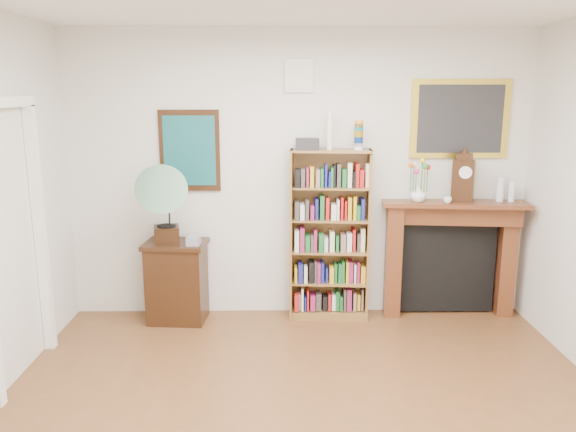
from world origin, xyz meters
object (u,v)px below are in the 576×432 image
(mantel_clock, at_px, (463,179))
(bottle_right, at_px, (512,191))
(side_cabinet, at_px, (177,281))
(bottle_left, at_px, (500,189))
(teacup, at_px, (447,200))
(fireplace, at_px, (450,248))
(bookshelf, at_px, (330,226))
(cd_stack, at_px, (193,241))
(gramophone, at_px, (162,199))
(flower_vase, at_px, (418,194))

(mantel_clock, bearing_deg, bottle_right, 24.88)
(side_cabinet, height_order, bottle_left, bottle_left)
(mantel_clock, distance_m, teacup, 0.26)
(fireplace, xyz_separation_m, mantel_clock, (0.06, -0.07, 0.70))
(teacup, xyz_separation_m, bottle_right, (0.64, 0.07, 0.07))
(teacup, bearing_deg, fireplace, 54.85)
(bookshelf, height_order, cd_stack, bookshelf)
(gramophone, xyz_separation_m, bottle_right, (3.33, 0.15, 0.04))
(side_cabinet, bearing_deg, teacup, 4.49)
(cd_stack, height_order, teacup, teacup)
(fireplace, relative_size, teacup, 17.97)
(gramophone, relative_size, teacup, 9.80)
(gramophone, distance_m, cd_stack, 0.49)
(fireplace, bearing_deg, bookshelf, -171.43)
(cd_stack, bearing_deg, bottle_right, 3.30)
(cd_stack, distance_m, bottle_left, 2.98)
(gramophone, bearing_deg, mantel_clock, -9.65)
(bookshelf, xyz_separation_m, flower_vase, (0.84, -0.00, 0.31))
(bookshelf, distance_m, side_cabinet, 1.59)
(gramophone, xyz_separation_m, cd_stack, (0.28, -0.03, -0.39))
(mantel_clock, height_order, flower_vase, mantel_clock)
(fireplace, bearing_deg, flower_vase, -164.90)
(fireplace, height_order, bottle_left, bottle_left)
(gramophone, height_order, bottle_left, gramophone)
(side_cabinet, xyz_separation_m, teacup, (2.60, -0.01, 0.80))
(fireplace, bearing_deg, side_cabinet, -171.32)
(gramophone, distance_m, bottle_right, 3.33)
(cd_stack, distance_m, teacup, 2.44)
(fireplace, distance_m, teacup, 0.54)
(cd_stack, height_order, bottle_left, bottle_left)
(cd_stack, height_order, bottle_right, bottle_right)
(bookshelf, bearing_deg, bottle_right, 4.50)
(bookshelf, bearing_deg, gramophone, -169.48)
(side_cabinet, relative_size, flower_vase, 5.18)
(bookshelf, xyz_separation_m, side_cabinet, (-1.49, -0.07, -0.54))
(mantel_clock, bearing_deg, bookshelf, -156.22)
(side_cabinet, distance_m, cd_stack, 0.49)
(bottle_left, bearing_deg, cd_stack, -176.11)
(flower_vase, xyz_separation_m, teacup, (0.26, -0.08, -0.05))
(cd_stack, distance_m, bottle_right, 3.08)
(flower_vase, height_order, bottle_left, bottle_left)
(bottle_right, bearing_deg, side_cabinet, -178.84)
(mantel_clock, bearing_deg, gramophone, -152.70)
(fireplace, distance_m, gramophone, 2.84)
(flower_vase, bearing_deg, side_cabinet, -178.24)
(bookshelf, height_order, flower_vase, bookshelf)
(gramophone, relative_size, mantel_clock, 1.65)
(mantel_clock, bearing_deg, flower_vase, -157.11)
(bottle_left, relative_size, bottle_right, 1.20)
(mantel_clock, distance_m, bottle_left, 0.39)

